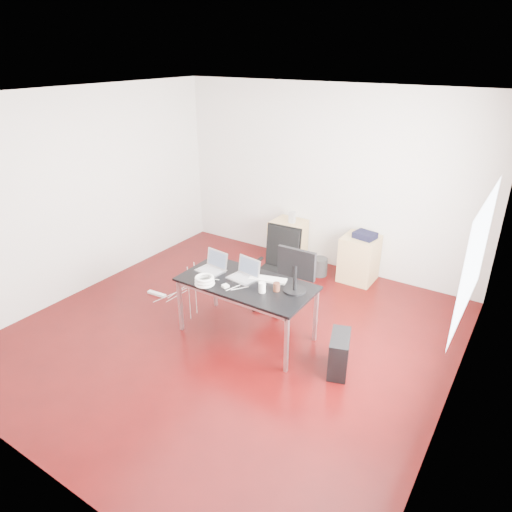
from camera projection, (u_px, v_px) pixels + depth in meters
The scene contains 18 objects.
room_shell at pixel (232, 229), 5.06m from camera, with size 5.00×5.00×5.00m.
desk at pixel (246, 286), 5.36m from camera, with size 1.60×0.80×0.73m.
office_chair at pixel (278, 265), 6.06m from camera, with size 0.51×0.53×1.08m.
filing_cabinet_left at pixel (288, 241), 7.45m from camera, with size 0.50×0.50×0.70m, color tan.
filing_cabinet_right at pixel (359, 259), 6.84m from camera, with size 0.50×0.50×0.70m, color tan.
pc_tower at pixel (339, 354), 4.93m from camera, with size 0.20×0.45×0.44m, color black.
wastebasket at pixel (320, 267), 7.07m from camera, with size 0.24×0.24×0.28m, color black.
power_strip at pixel (157, 294), 6.54m from camera, with size 0.30×0.06×0.04m, color white.
laptop_left at pixel (213, 266), 5.61m from camera, with size 0.36×0.29×0.23m.
laptop_right at pixel (245, 274), 5.42m from camera, with size 0.36×0.30×0.23m.
monitor at pixel (296, 268), 5.04m from camera, with size 0.45×0.26×0.51m.
keyboard at pixel (268, 279), 5.39m from camera, with size 0.44×0.14×0.02m, color white.
cup_white at pixel (262, 287), 5.10m from camera, with size 0.08×0.08×0.12m, color white.
cup_brown at pixel (276, 287), 5.14m from camera, with size 0.08×0.08×0.10m, color #50281B.
cable_coil at pixel (205, 281), 5.27m from camera, with size 0.24×0.24×0.11m.
power_adapter at pixel (225, 286), 5.23m from camera, with size 0.07×0.07×0.03m, color white.
speaker at pixel (292, 217), 7.21m from camera, with size 0.09×0.08×0.18m, color #9E9E9E.
navy_garment at pixel (365, 235), 6.64m from camera, with size 0.30×0.24×0.09m, color black.
Camera 1 is at (2.84, -3.82, 3.24)m, focal length 32.00 mm.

